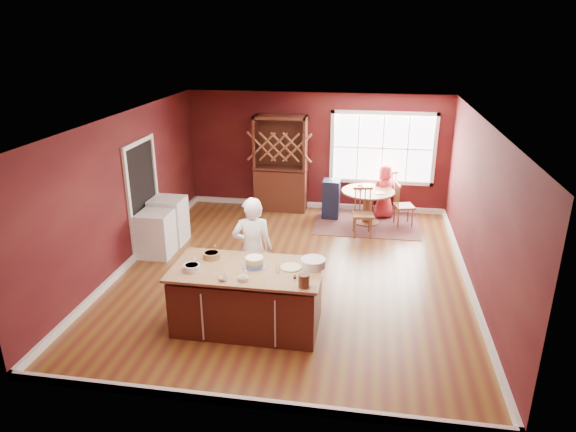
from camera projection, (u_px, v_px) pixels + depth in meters
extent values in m
plane|color=brown|center=(293.00, 272.00, 9.08)|extent=(7.00, 7.00, 0.00)
plane|color=white|center=(294.00, 119.00, 8.14)|extent=(7.00, 7.00, 0.00)
plane|color=#37070E|center=(316.00, 152.00, 11.84)|extent=(6.00, 0.00, 6.00)
plane|color=#37070E|center=(243.00, 304.00, 5.37)|extent=(6.00, 0.00, 6.00)
plane|color=#37070E|center=(126.00, 191.00, 9.06)|extent=(0.00, 7.00, 7.00)
plane|color=#37070E|center=(480.00, 209.00, 8.15)|extent=(0.00, 7.00, 7.00)
cube|color=#462416|center=(248.00, 300.00, 7.32)|extent=(2.02, 1.02, 0.83)
cube|color=tan|center=(247.00, 269.00, 7.15)|extent=(2.10, 1.10, 0.04)
cylinder|color=#985F2C|center=(366.00, 222.00, 11.31)|extent=(0.53, 0.53, 0.04)
cylinder|color=#985F2C|center=(367.00, 208.00, 11.19)|extent=(0.19, 0.19, 0.67)
cylinder|color=#985F2C|center=(368.00, 192.00, 11.06)|extent=(1.14, 1.14, 0.04)
imported|color=white|center=(253.00, 250.00, 7.88)|extent=(0.70, 0.54, 1.71)
cylinder|color=silver|center=(192.00, 268.00, 7.06)|extent=(0.23, 0.23, 0.09)
cylinder|color=tan|center=(212.00, 255.00, 7.43)|extent=(0.24, 0.24, 0.09)
cylinder|color=white|center=(222.00, 279.00, 6.79)|extent=(0.13, 0.13, 0.05)
cylinder|color=beige|center=(243.00, 279.00, 6.79)|extent=(0.14, 0.14, 0.05)
cylinder|color=silver|center=(278.00, 268.00, 6.99)|extent=(0.07, 0.07, 0.14)
cylinder|color=beige|center=(291.00, 267.00, 7.14)|extent=(0.29, 0.29, 0.02)
cylinder|color=silver|center=(313.00, 263.00, 7.16)|extent=(0.35, 0.35, 0.12)
cylinder|color=brown|center=(304.00, 281.00, 6.60)|extent=(0.15, 0.15, 0.18)
cube|color=brown|center=(366.00, 223.00, 11.31)|extent=(2.25, 1.75, 0.01)
imported|color=#C62C3B|center=(384.00, 191.00, 11.46)|extent=(0.70, 0.60, 1.22)
cylinder|color=beige|center=(380.00, 193.00, 10.87)|extent=(0.21, 0.21, 0.02)
imported|color=white|center=(360.00, 187.00, 11.17)|extent=(0.14, 0.14, 0.09)
cube|color=#311F10|center=(281.00, 164.00, 11.79)|extent=(1.20, 0.50, 2.20)
cube|color=white|center=(156.00, 234.00, 9.59)|extent=(0.59, 0.57, 0.86)
cube|color=white|center=(169.00, 221.00, 10.17)|extent=(0.63, 0.61, 0.92)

